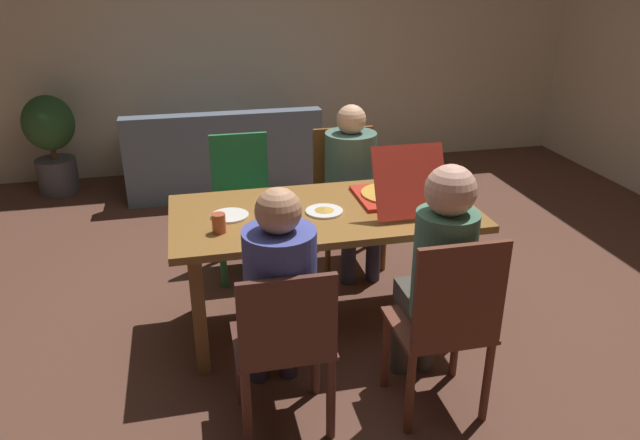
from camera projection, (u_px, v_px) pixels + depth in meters
The scene contains 17 objects.
ground_plane at pixel (324, 323), 3.65m from camera, with size 20.00×20.00×0.00m, color brown.
back_wall at pixel (251, 27), 5.92m from camera, with size 6.92×0.12×2.85m, color beige.
dining_table at pixel (324, 225), 3.39m from camera, with size 1.70×0.85×0.75m.
chair_0 at pixel (285, 345), 2.64m from camera, with size 0.44×0.38×0.87m.
person_0 at pixel (278, 287), 2.68m from camera, with size 0.32×0.54×1.19m.
chair_1 at pixel (346, 189), 4.29m from camera, with size 0.46×0.43×0.95m.
person_1 at pixel (352, 175), 4.09m from camera, with size 0.35×0.54×1.16m.
chair_2 at pixel (447, 322), 2.72m from camera, with size 0.44×0.40×0.96m.
person_2 at pixel (438, 268), 2.77m from camera, with size 0.28×0.46×1.25m.
chair_3 at pixel (243, 201), 4.16m from camera, with size 0.42×0.46×0.94m.
pizza_box_0 at pixel (395, 193), 3.45m from camera, with size 0.40×0.58×0.38m.
plate_0 at pixel (230, 216), 3.26m from camera, with size 0.21×0.21×0.01m.
plate_1 at pixel (324, 211), 3.32m from camera, with size 0.21×0.21×0.03m.
drinking_glass_0 at pixel (278, 227), 3.00m from camera, with size 0.07×0.07×0.11m, color #E1C567.
drinking_glass_1 at pixel (219, 223), 3.06m from camera, with size 0.07×0.07×0.10m, color #B34D2F.
couch at pixel (224, 160), 5.70m from camera, with size 1.76×0.81×0.80m.
potted_plant at pixel (51, 139), 5.52m from camera, with size 0.46×0.46×0.92m.
Camera 1 is at (-0.71, -3.01, 2.04)m, focal length 33.67 mm.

